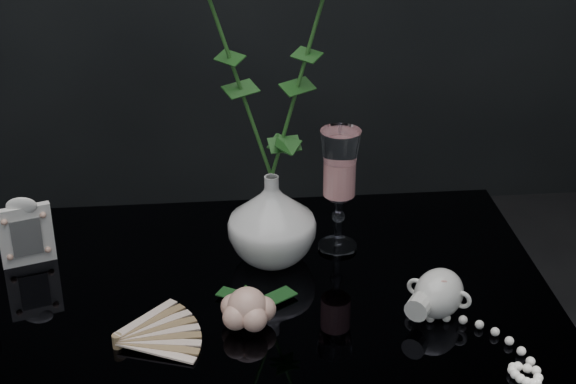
{
  "coord_description": "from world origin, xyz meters",
  "views": [
    {
      "loc": [
        0.0,
        -1.14,
        1.53
      ],
      "look_at": [
        0.11,
        0.05,
        0.92
      ],
      "focal_mm": 55.0,
      "sensor_mm": 36.0,
      "label": 1
    }
  ],
  "objects_px": {
    "picture_frame": "(25,231)",
    "loose_rose": "(247,308)",
    "wine_glass": "(339,191)",
    "pearl_jar": "(439,291)",
    "vase": "(272,219)"
  },
  "relations": [
    {
      "from": "picture_frame",
      "to": "loose_rose",
      "type": "height_order",
      "value": "picture_frame"
    },
    {
      "from": "picture_frame",
      "to": "loose_rose",
      "type": "bearing_deg",
      "value": -48.6
    },
    {
      "from": "vase",
      "to": "picture_frame",
      "type": "relative_size",
      "value": 1.25
    },
    {
      "from": "loose_rose",
      "to": "wine_glass",
      "type": "bearing_deg",
      "value": 47.87
    },
    {
      "from": "loose_rose",
      "to": "pearl_jar",
      "type": "relative_size",
      "value": 0.7
    },
    {
      "from": "picture_frame",
      "to": "loose_rose",
      "type": "distance_m",
      "value": 0.41
    },
    {
      "from": "wine_glass",
      "to": "loose_rose",
      "type": "distance_m",
      "value": 0.28
    },
    {
      "from": "vase",
      "to": "pearl_jar",
      "type": "distance_m",
      "value": 0.3
    },
    {
      "from": "picture_frame",
      "to": "loose_rose",
      "type": "xyz_separation_m",
      "value": [
        0.35,
        -0.21,
        -0.03
      ]
    },
    {
      "from": "loose_rose",
      "to": "pearl_jar",
      "type": "height_order",
      "value": "pearl_jar"
    },
    {
      "from": "picture_frame",
      "to": "pearl_jar",
      "type": "bearing_deg",
      "value": -35.35
    },
    {
      "from": "loose_rose",
      "to": "pearl_jar",
      "type": "bearing_deg",
      "value": -2.73
    },
    {
      "from": "picture_frame",
      "to": "pearl_jar",
      "type": "xyz_separation_m",
      "value": [
        0.64,
        -0.2,
        -0.02
      ]
    },
    {
      "from": "pearl_jar",
      "to": "wine_glass",
      "type": "bearing_deg",
      "value": 154.97
    },
    {
      "from": "vase",
      "to": "loose_rose",
      "type": "height_order",
      "value": "vase"
    }
  ]
}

